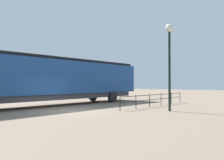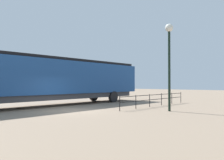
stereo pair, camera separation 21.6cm
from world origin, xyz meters
name	(u,v)px [view 1 (the left image)]	position (x,y,z in m)	size (l,w,h in m)	color
ground_plane	(71,111)	(0.00, 0.00, 0.00)	(120.00, 120.00, 0.00)	#84705B
locomotive	(58,79)	(-3.97, 1.87, 2.24)	(3.10, 18.86, 3.97)	navy
lamp_post	(169,48)	(5.21, 4.15, 4.21)	(0.54, 0.54, 5.83)	black
platform_fence	(155,98)	(2.69, 6.59, 0.66)	(0.05, 9.22, 1.01)	black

